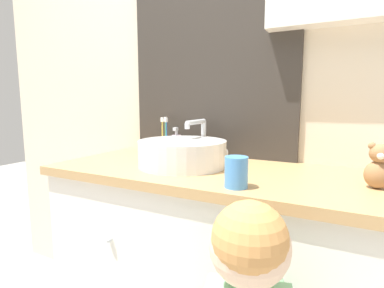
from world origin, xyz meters
The scene contains 7 objects.
wall_back centered at (0.02, 0.62, 1.29)m, with size 3.20×0.18×2.50m.
vanity_counter centered at (0.00, 0.32, 0.44)m, with size 1.28×0.57×0.88m.
sink_basin centered at (-0.12, 0.31, 0.94)m, with size 0.36×0.41×0.18m.
toothbrush_holder centered at (-0.34, 0.52, 0.92)m, with size 0.07×0.07×0.19m.
soap_dispenser centered at (-0.26, 0.49, 0.93)m, with size 0.05×0.05×0.14m.
teddy_bear centered at (0.56, 0.29, 0.95)m, with size 0.08×0.07×0.14m.
drinking_cup centered at (0.18, 0.11, 0.93)m, with size 0.07×0.07×0.10m, color #4789D1.
Camera 1 is at (0.47, -0.75, 1.14)m, focal length 28.00 mm.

